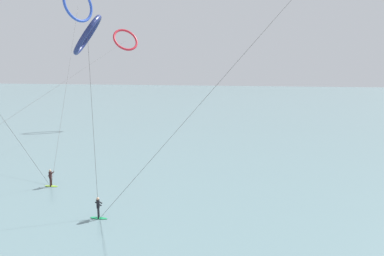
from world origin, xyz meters
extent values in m
cube|color=slate|center=(0.00, 105.71, 0.04)|extent=(400.00, 200.00, 0.08)
ellipsoid|color=#8CC62D|center=(-14.31, 22.47, 0.11)|extent=(1.40, 0.40, 0.06)
cylinder|color=black|center=(-14.27, 22.33, 0.54)|extent=(0.12, 0.12, 0.80)
cylinder|color=black|center=(-14.34, 22.60, 0.54)|extent=(0.12, 0.12, 0.80)
cube|color=black|center=(-14.31, 22.47, 1.25)|extent=(0.27, 0.36, 0.62)
sphere|color=tan|center=(-14.31, 22.47, 1.67)|extent=(0.22, 0.22, 0.22)
cylinder|color=black|center=(-14.26, 22.37, 1.30)|extent=(0.51, 0.21, 0.39)
cylinder|color=black|center=(-14.36, 22.80, 1.30)|extent=(0.51, 0.21, 0.39)
ellipsoid|color=#199351|center=(-6.53, 16.58, 0.11)|extent=(1.40, 0.40, 0.06)
cylinder|color=black|center=(-6.57, 16.71, 0.54)|extent=(0.12, 0.12, 0.80)
cylinder|color=black|center=(-6.48, 16.45, 0.54)|extent=(0.12, 0.12, 0.80)
cube|color=black|center=(-6.53, 16.58, 1.25)|extent=(0.29, 0.37, 0.62)
sphere|color=tan|center=(-6.53, 16.58, 1.67)|extent=(0.22, 0.22, 0.22)
cylinder|color=black|center=(-6.59, 16.91, 1.30)|extent=(0.51, 0.24, 0.39)
cylinder|color=black|center=(-6.46, 16.49, 1.30)|extent=(0.51, 0.24, 0.39)
cylinder|color=#3F3F3F|center=(1.99, 20.99, 10.18)|extent=(17.07, 8.85, 20.37)
torus|color=navy|center=(-8.82, 20.79, 14.16)|extent=(3.90, 4.59, 3.42)
cylinder|color=#3F3F3F|center=(-7.67, 18.69, 6.98)|extent=(2.33, 4.25, 13.97)
torus|color=#2647B7|center=(-21.99, 44.14, 20.92)|extent=(3.24, 5.56, 5.47)
cylinder|color=#3F3F3F|center=(-18.15, 33.30, 10.36)|extent=(7.71, 21.69, 20.73)
torus|color=red|center=(-20.62, 59.68, 16.78)|extent=(5.76, 5.73, 4.50)
cylinder|color=#3F3F3F|center=(-20.97, 33.03, 8.28)|extent=(0.73, 53.31, 16.59)
camera|label=1|loc=(5.12, -6.59, 11.57)|focal=32.34mm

